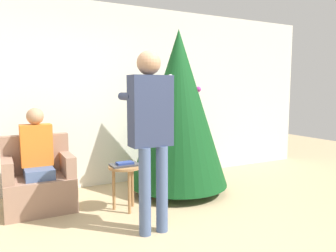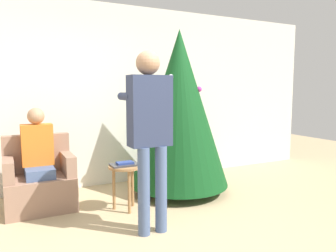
% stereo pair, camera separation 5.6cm
% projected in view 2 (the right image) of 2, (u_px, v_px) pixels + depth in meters
% --- Properties ---
extents(ground_plane, '(14.00, 14.00, 0.00)m').
position_uv_depth(ground_plane, '(163.00, 247.00, 3.02)').
color(ground_plane, tan).
extents(wall_back, '(8.00, 0.06, 2.70)m').
position_uv_depth(wall_back, '(97.00, 96.00, 4.84)').
color(wall_back, silver).
rests_on(wall_back, ground_plane).
extents(christmas_tree, '(1.37, 1.37, 2.26)m').
position_uv_depth(christmas_tree, '(179.00, 108.00, 4.52)').
color(christmas_tree, brown).
rests_on(christmas_tree, ground_plane).
extents(armchair, '(0.79, 0.64, 0.88)m').
position_uv_depth(armchair, '(39.00, 182.00, 3.98)').
color(armchair, '#93705B').
rests_on(armchair, ground_plane).
extents(person_seated, '(0.36, 0.46, 1.23)m').
position_uv_depth(person_seated, '(38.00, 155.00, 3.92)').
color(person_seated, '#475B84').
rests_on(person_seated, ground_plane).
extents(person_standing, '(0.44, 0.57, 1.83)m').
position_uv_depth(person_standing, '(150.00, 124.00, 3.25)').
color(person_standing, '#475B84').
rests_on(person_standing, ground_plane).
extents(side_stool, '(0.39, 0.39, 0.54)m').
position_uv_depth(side_stool, '(125.00, 173.00, 3.91)').
color(side_stool, '#A37547').
rests_on(side_stool, ground_plane).
extents(laptop, '(0.34, 0.22, 0.02)m').
position_uv_depth(laptop, '(125.00, 165.00, 3.90)').
color(laptop, '#38383D').
rests_on(laptop, side_stool).
extents(book, '(0.20, 0.12, 0.02)m').
position_uv_depth(book, '(125.00, 163.00, 3.90)').
color(book, navy).
rests_on(book, laptop).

